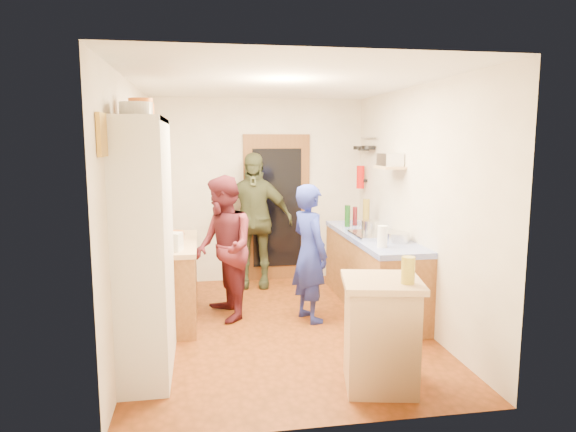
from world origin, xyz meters
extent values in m
cube|color=brown|center=(0.00, 0.00, -0.01)|extent=(3.00, 4.00, 0.02)
cube|color=silver|center=(0.00, 0.00, 2.61)|extent=(3.00, 4.00, 0.02)
cube|color=silver|center=(0.00, 2.01, 1.30)|extent=(3.00, 0.02, 2.60)
cube|color=silver|center=(0.00, -2.01, 1.30)|extent=(3.00, 0.02, 2.60)
cube|color=silver|center=(-1.51, 0.00, 1.30)|extent=(0.02, 4.00, 2.60)
cube|color=silver|center=(1.51, 0.00, 1.30)|extent=(0.02, 4.00, 2.60)
cube|color=brown|center=(0.25, 1.97, 1.05)|extent=(0.95, 0.06, 2.10)
cube|color=black|center=(0.25, 1.94, 1.05)|extent=(0.70, 0.02, 1.70)
cube|color=silver|center=(-1.30, -0.80, 1.10)|extent=(0.40, 1.20, 2.20)
cube|color=silver|center=(-1.30, -0.80, 2.18)|extent=(0.40, 1.14, 0.04)
cylinder|color=white|center=(-1.30, -1.08, 2.25)|extent=(0.26, 0.26, 0.11)
cylinder|color=orange|center=(-1.30, -0.74, 2.28)|extent=(0.20, 0.20, 0.16)
cylinder|color=orange|center=(-1.30, -0.41, 2.27)|extent=(0.16, 0.16, 0.14)
cube|color=#9D6334|center=(-1.20, 0.45, 0.42)|extent=(0.60, 1.40, 0.85)
cube|color=tan|center=(-1.20, 0.45, 0.88)|extent=(0.64, 1.44, 0.05)
cube|color=white|center=(-1.15, -0.04, 0.99)|extent=(0.28, 0.23, 0.19)
cylinder|color=white|center=(-1.25, 0.35, 0.99)|extent=(0.19, 0.19, 0.19)
cylinder|color=orange|center=(-1.12, 0.60, 0.94)|extent=(0.22, 0.22, 0.09)
cube|color=tan|center=(-1.18, 0.92, 0.91)|extent=(0.32, 0.25, 0.02)
cube|color=#9D6334|center=(1.20, 0.50, 0.42)|extent=(0.60, 2.20, 0.84)
cube|color=#1831C3|center=(1.20, 0.50, 0.87)|extent=(0.62, 2.22, 0.06)
cube|color=silver|center=(1.20, 0.36, 0.92)|extent=(0.55, 0.58, 0.04)
cylinder|color=silver|center=(1.15, 0.46, 1.01)|extent=(0.20, 0.20, 0.13)
cylinder|color=#143F14|center=(1.05, 1.08, 1.04)|extent=(0.09, 0.09, 0.28)
cylinder|color=#591419|center=(1.18, 1.18, 1.02)|extent=(0.08, 0.08, 0.25)
cylinder|color=olive|center=(1.31, 1.10, 1.08)|extent=(0.10, 0.10, 0.35)
cylinder|color=white|center=(1.05, -0.24, 1.01)|extent=(0.11, 0.11, 0.23)
cylinder|color=silver|center=(1.30, 0.00, 0.95)|extent=(0.34, 0.34, 0.11)
cube|color=tan|center=(0.60, -1.48, 0.43)|extent=(0.65, 0.65, 0.86)
cube|color=tan|center=(0.60, -1.48, 0.89)|extent=(0.73, 0.73, 0.05)
cube|color=white|center=(0.56, -1.42, 0.90)|extent=(0.40, 0.34, 0.02)
cylinder|color=#AD9E2D|center=(0.75, -1.63, 1.02)|extent=(0.13, 0.13, 0.21)
cylinder|color=silver|center=(1.46, 1.52, 2.05)|extent=(0.02, 0.65, 0.02)
cylinder|color=black|center=(1.40, 1.35, 1.92)|extent=(0.18, 0.18, 0.05)
cylinder|color=black|center=(1.40, 1.55, 1.90)|extent=(0.16, 0.16, 0.05)
cylinder|color=black|center=(1.40, 1.75, 1.91)|extent=(0.17, 0.17, 0.05)
cube|color=tan|center=(1.37, 0.45, 1.70)|extent=(0.26, 0.42, 0.03)
cube|color=silver|center=(1.37, 0.45, 1.79)|extent=(0.23, 0.31, 0.15)
cube|color=black|center=(1.47, 1.70, 1.45)|extent=(0.06, 0.10, 0.04)
cylinder|color=red|center=(1.41, 1.70, 1.50)|extent=(0.11, 0.11, 0.32)
cube|color=gold|center=(-1.48, -1.55, 2.05)|extent=(0.03, 0.25, 0.30)
imported|color=navy|center=(0.39, 0.17, 0.77)|extent=(0.54, 0.65, 1.54)
imported|color=#4D1821|center=(-0.57, 0.43, 0.82)|extent=(0.78, 0.91, 1.63)
imported|color=#3A3E25|center=(-0.11, 1.65, 0.93)|extent=(1.15, 0.65, 1.85)
camera|label=1|loc=(-0.81, -5.29, 2.01)|focal=32.00mm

